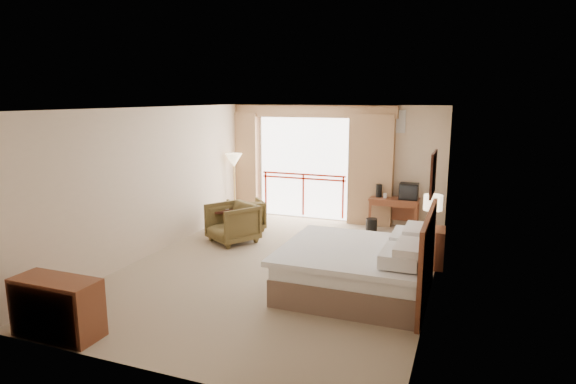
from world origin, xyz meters
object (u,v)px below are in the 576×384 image
at_px(tv, 409,191).
at_px(armchair_near, 233,242).
at_px(desk, 395,205).
at_px(armchair_far, 247,229).
at_px(wastebasket, 372,225).
at_px(side_table, 222,218).
at_px(table_lamp, 433,203).
at_px(bed, 359,268).
at_px(floor_lamp, 234,163).
at_px(nightstand, 430,247).
at_px(dresser, 57,308).

xyz_separation_m(tv, armchair_near, (-3.18, -2.14, -0.87)).
distance_m(desk, armchair_far, 3.32).
distance_m(tv, armchair_near, 3.93).
bearing_deg(armchair_far, armchair_near, 57.83).
height_order(wastebasket, side_table, side_table).
distance_m(wastebasket, side_table, 3.21).
distance_m(armchair_far, side_table, 0.81).
height_order(table_lamp, tv, table_lamp).
height_order(bed, floor_lamp, floor_lamp).
distance_m(nightstand, side_table, 4.23).
bearing_deg(nightstand, armchair_near, 177.13).
bearing_deg(side_table, floor_lamp, 107.57).
bearing_deg(floor_lamp, table_lamp, -20.55).
distance_m(nightstand, floor_lamp, 5.13).
height_order(desk, dresser, dresser).
bearing_deg(floor_lamp, wastebasket, -0.95).
bearing_deg(armchair_near, tv, 65.32).
height_order(nightstand, tv, tv).
distance_m(tv, wastebasket, 1.09).
distance_m(side_table, dresser, 4.51).
bearing_deg(armchair_far, desk, 161.39).
height_order(nightstand, dresser, dresser).
bearing_deg(floor_lamp, dresser, -83.64).
distance_m(bed, floor_lamp, 5.17).
height_order(bed, side_table, bed).
bearing_deg(side_table, table_lamp, -3.37).
bearing_deg(side_table, dresser, -87.56).
bearing_deg(table_lamp, armchair_far, 167.08).
bearing_deg(dresser, nightstand, 42.44).
bearing_deg(wastebasket, dresser, -114.07).
bearing_deg(desk, dresser, -120.01).
distance_m(desk, side_table, 3.79).
relative_size(nightstand, wastebasket, 2.23).
relative_size(desk, armchair_near, 1.23).
height_order(wastebasket, dresser, dresser).
relative_size(tv, armchair_near, 0.45).
height_order(nightstand, side_table, nightstand).
distance_m(nightstand, desk, 2.42).
bearing_deg(floor_lamp, tv, 5.01).
height_order(desk, side_table, desk).
xyz_separation_m(bed, armchair_near, (-2.94, 1.58, -0.38)).
distance_m(table_lamp, armchair_far, 4.23).
bearing_deg(table_lamp, nightstand, -90.00).
relative_size(table_lamp, tv, 1.43).
xyz_separation_m(wastebasket, armchair_near, (-2.47, -1.73, -0.15)).
bearing_deg(side_table, nightstand, -4.04).
height_order(armchair_far, armchair_near, armchair_near).
bearing_deg(nightstand, tv, 104.29).
xyz_separation_m(desk, floor_lamp, (-3.74, -0.41, 0.80)).
bearing_deg(wastebasket, tv, 30.10).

